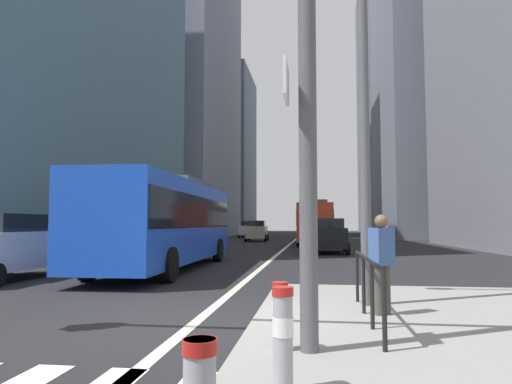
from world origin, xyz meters
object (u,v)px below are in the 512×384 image
(city_bus_red_receding, at_px, (316,221))
(car_receding_far, at_px, (322,228))
(street_lamp_post, at_px, (363,35))
(pedestrian_waiting, at_px, (382,259))
(city_bus_red_distant, at_px, (322,222))
(sedan_white_oncoming, at_px, (3,246))
(car_oncoming_far, at_px, (257,231))
(traffic_signal_gantry, at_px, (136,33))
(city_bus_blue_oncoming, at_px, (167,219))
(car_receding_near, at_px, (330,235))
(car_oncoming_mid, at_px, (248,229))
(bollard_right, at_px, (280,312))
(bollard_left, at_px, (283,333))

(city_bus_red_receding, xyz_separation_m, car_receding_far, (0.86, 27.72, -0.85))
(street_lamp_post, distance_m, pedestrian_waiting, 4.31)
(car_receding_far, bearing_deg, city_bus_red_distant, -90.50)
(sedan_white_oncoming, bearing_deg, pedestrian_waiting, -23.85)
(sedan_white_oncoming, relative_size, car_receding_far, 1.01)
(pedestrian_waiting, bearing_deg, car_oncoming_far, 100.58)
(traffic_signal_gantry, height_order, street_lamp_post, street_lamp_post)
(car_oncoming_far, relative_size, traffic_signal_gantry, 0.68)
(city_bus_blue_oncoming, relative_size, car_receding_near, 2.43)
(city_bus_blue_oncoming, relative_size, car_oncoming_far, 2.51)
(car_oncoming_mid, distance_m, pedestrian_waiting, 47.13)
(city_bus_red_receding, relative_size, car_receding_far, 2.75)
(city_bus_red_distant, bearing_deg, car_receding_near, -90.08)
(city_bus_blue_oncoming, bearing_deg, car_receding_near, 58.68)
(car_oncoming_mid, bearing_deg, car_receding_near, -72.58)
(city_bus_red_distant, relative_size, car_oncoming_far, 2.57)
(city_bus_red_receding, xyz_separation_m, city_bus_red_distant, (0.76, 17.34, -0.00))
(car_receding_near, xyz_separation_m, car_receding_far, (0.13, 38.23, -0.00))
(city_bus_red_distant, xyz_separation_m, traffic_signal_gantry, (-3.17, -48.54, 2.30))
(sedan_white_oncoming, distance_m, car_receding_near, 17.05)
(pedestrian_waiting, bearing_deg, street_lamp_post, 100.18)
(traffic_signal_gantry, bearing_deg, sedan_white_oncoming, 134.84)
(car_receding_near, height_order, bollard_right, car_receding_near)
(car_oncoming_far, bearing_deg, bollard_right, -82.36)
(sedan_white_oncoming, height_order, pedestrian_waiting, sedan_white_oncoming)
(car_oncoming_mid, height_order, bollard_left, car_oncoming_mid)
(car_oncoming_far, relative_size, street_lamp_post, 0.56)
(bollard_left, bearing_deg, traffic_signal_gantry, 146.17)
(city_bus_blue_oncoming, relative_size, city_bus_red_distant, 0.97)
(car_receding_far, height_order, bollard_right, car_receding_far)
(bollard_right, bearing_deg, bollard_left, -84.59)
(city_bus_blue_oncoming, distance_m, car_oncoming_far, 26.76)
(city_bus_red_distant, bearing_deg, street_lamp_post, -89.92)
(city_bus_blue_oncoming, height_order, car_receding_far, city_bus_blue_oncoming)
(city_bus_red_distant, bearing_deg, bollard_right, -91.55)
(car_receding_far, xyz_separation_m, pedestrian_waiting, (0.12, -56.58, 0.08))
(traffic_signal_gantry, bearing_deg, car_oncoming_mid, 96.60)
(car_receding_near, height_order, bollard_left, car_receding_near)
(car_oncoming_far, xyz_separation_m, traffic_signal_gantry, (3.14, -37.27, 3.14))
(bollard_left, relative_size, bollard_right, 1.16)
(car_receding_near, relative_size, bollard_right, 5.70)
(city_bus_blue_oncoming, bearing_deg, car_receding_far, 82.56)
(car_receding_near, xyz_separation_m, pedestrian_waiting, (0.26, -18.35, 0.08))
(bollard_left, bearing_deg, city_bus_blue_oncoming, 113.03)
(car_receding_far, xyz_separation_m, bollard_right, (-1.40, -58.91, -0.39))
(city_bus_red_receding, distance_m, car_receding_far, 27.75)
(city_bus_blue_oncoming, height_order, street_lamp_post, street_lamp_post)
(sedan_white_oncoming, distance_m, street_lamp_post, 11.51)
(city_bus_red_distant, height_order, pedestrian_waiting, city_bus_red_distant)
(car_receding_near, bearing_deg, bollard_right, -93.52)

